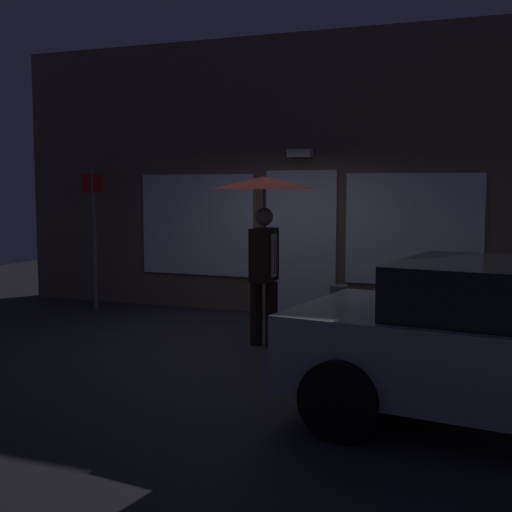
{
  "coord_description": "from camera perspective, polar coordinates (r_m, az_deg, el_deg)",
  "views": [
    {
      "loc": [
        3.27,
        -7.87,
        1.98
      ],
      "look_at": [
        0.1,
        0.09,
        1.11
      ],
      "focal_mm": 49.29,
      "sensor_mm": 36.0,
      "label": 1
    }
  ],
  "objects": [
    {
      "name": "building_facade",
      "position": [
        10.73,
        3.97,
        6.36
      ],
      "size": [
        9.84,
        0.48,
        4.23
      ],
      "color": "brown",
      "rests_on": "ground"
    },
    {
      "name": "ground_plane",
      "position": [
        8.75,
        -0.85,
        -7.29
      ],
      "size": [
        18.0,
        18.0,
        0.0
      ],
      "primitive_type": "plane",
      "color": "#2D2D33"
    },
    {
      "name": "person_with_umbrella",
      "position": [
        8.54,
        0.66,
        3.65
      ],
      "size": [
        1.29,
        1.29,
        2.08
      ],
      "rotation": [
        0.0,
        0.0,
        -1.53
      ],
      "color": "black",
      "rests_on": "ground"
    },
    {
      "name": "street_sign_post",
      "position": [
        11.42,
        -13.02,
        2.15
      ],
      "size": [
        0.4,
        0.07,
        2.26
      ],
      "color": "#595B60",
      "rests_on": "ground"
    },
    {
      "name": "sidewalk_bollard",
      "position": [
        9.49,
        10.56,
        -4.61
      ],
      "size": [
        0.28,
        0.28,
        0.57
      ],
      "primitive_type": "cylinder",
      "color": "#9E998E",
      "rests_on": "ground"
    },
    {
      "name": "sidewalk_bollard_2",
      "position": [
        9.58,
        6.75,
        -4.27
      ],
      "size": [
        0.25,
        0.25,
        0.63
      ],
      "primitive_type": "cylinder",
      "color": "slate",
      "rests_on": "ground"
    }
  ]
}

